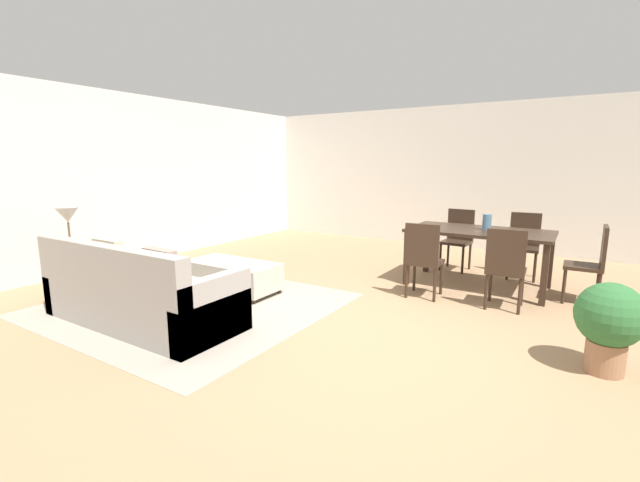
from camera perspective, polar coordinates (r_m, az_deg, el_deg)
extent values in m
plane|color=#9E7A56|center=(4.19, 4.31, -12.28)|extent=(10.80, 10.80, 0.00)
cube|color=silver|center=(8.62, 20.36, 7.98)|extent=(9.00, 0.12, 2.70)
cube|color=silver|center=(7.42, -26.07, 7.30)|extent=(0.12, 11.00, 2.70)
cube|color=gray|center=(5.19, -16.58, -8.13)|extent=(3.00, 2.80, 0.01)
cube|color=gray|center=(4.78, -22.63, -7.51)|extent=(2.17, 0.88, 0.42)
cube|color=gray|center=(4.48, -26.75, -3.28)|extent=(2.17, 0.16, 0.44)
cube|color=gray|center=(5.59, -28.77, -4.40)|extent=(0.14, 0.88, 0.62)
cube|color=gray|center=(3.99, -14.14, -8.99)|extent=(0.14, 0.88, 0.62)
cube|color=beige|center=(4.99, -26.50, -2.15)|extent=(0.41, 0.11, 0.41)
cube|color=gray|center=(4.29, -20.56, -3.64)|extent=(0.41, 0.12, 0.41)
cube|color=#B7AD9E|center=(5.52, -11.60, -4.42)|extent=(1.20, 0.58, 0.32)
cylinder|color=#332319|center=(6.11, -13.70, -4.94)|extent=(0.05, 0.05, 0.06)
cylinder|color=#332319|center=(5.40, -5.50, -6.70)|extent=(0.05, 0.05, 0.06)
cylinder|color=#332319|center=(5.80, -17.14, -5.93)|extent=(0.05, 0.05, 0.06)
cylinder|color=#332319|center=(5.05, -8.88, -8.02)|extent=(0.05, 0.05, 0.06)
cube|color=olive|center=(5.88, -30.37, -1.30)|extent=(0.40, 0.40, 0.03)
cylinder|color=olive|center=(6.16, -29.47, -3.51)|extent=(0.04, 0.04, 0.55)
cylinder|color=olive|center=(5.87, -27.88, -4.01)|extent=(0.04, 0.04, 0.55)
cylinder|color=olive|center=(6.02, -32.31, -4.09)|extent=(0.04, 0.04, 0.55)
cylinder|color=olive|center=(5.72, -30.82, -4.64)|extent=(0.04, 0.04, 0.55)
cylinder|color=brown|center=(5.87, -30.40, -1.04)|extent=(0.16, 0.16, 0.02)
cylinder|color=brown|center=(5.85, -30.55, 0.62)|extent=(0.02, 0.02, 0.32)
cone|color=silver|center=(5.82, -30.78, 3.05)|extent=(0.26, 0.26, 0.18)
cube|color=#332319|center=(5.91, 20.59, 1.22)|extent=(1.76, 0.95, 0.04)
cube|color=#332319|center=(6.57, 14.13, -0.93)|extent=(0.07, 0.07, 0.72)
cube|color=#332319|center=(6.28, 28.48, -2.40)|extent=(0.07, 0.07, 0.72)
cube|color=#332319|center=(5.81, 11.56, -2.29)|extent=(0.07, 0.07, 0.72)
cube|color=#332319|center=(5.47, 27.86, -4.08)|extent=(0.07, 0.07, 0.72)
cube|color=#332319|center=(5.33, 13.88, -2.75)|extent=(0.43, 0.43, 0.04)
cube|color=#332319|center=(5.11, 13.49, -0.37)|extent=(0.40, 0.07, 0.47)
cylinder|color=#332319|center=(5.59, 12.53, -4.47)|extent=(0.04, 0.04, 0.41)
cylinder|color=#332319|center=(5.51, 15.94, -4.84)|extent=(0.04, 0.04, 0.41)
cylinder|color=#332319|center=(5.27, 11.51, -5.32)|extent=(0.04, 0.04, 0.41)
cylinder|color=#332319|center=(5.19, 15.12, -5.73)|extent=(0.04, 0.04, 0.41)
cube|color=#332319|center=(5.20, 23.65, -3.66)|extent=(0.42, 0.42, 0.04)
cube|color=#332319|center=(4.97, 23.65, -1.26)|extent=(0.40, 0.06, 0.47)
cylinder|color=#332319|center=(5.43, 21.88, -5.40)|extent=(0.04, 0.04, 0.41)
cylinder|color=#332319|center=(5.41, 25.46, -5.75)|extent=(0.04, 0.04, 0.41)
cylinder|color=#332319|center=(5.11, 21.37, -6.35)|extent=(0.04, 0.04, 0.41)
cylinder|color=#332319|center=(5.08, 25.19, -6.72)|extent=(0.04, 0.04, 0.41)
cube|color=#332319|center=(6.78, 17.76, -0.18)|extent=(0.43, 0.43, 0.04)
cube|color=#332319|center=(6.91, 18.36, 2.12)|extent=(0.40, 0.07, 0.47)
cylinder|color=#332319|center=(6.61, 18.58, -2.47)|extent=(0.04, 0.04, 0.41)
cylinder|color=#332319|center=(6.72, 15.82, -2.12)|extent=(0.04, 0.04, 0.41)
cylinder|color=#332319|center=(6.93, 19.44, -1.95)|extent=(0.04, 0.04, 0.41)
cylinder|color=#332319|center=(7.03, 16.80, -1.63)|extent=(0.04, 0.04, 0.41)
cube|color=#332319|center=(6.64, 25.57, -0.92)|extent=(0.43, 0.43, 0.04)
cube|color=#332319|center=(6.77, 25.82, 1.46)|extent=(0.40, 0.07, 0.47)
cylinder|color=#332319|center=(6.51, 26.84, -3.25)|extent=(0.04, 0.04, 0.41)
cylinder|color=#332319|center=(6.52, 23.86, -2.99)|extent=(0.04, 0.04, 0.41)
cylinder|color=#332319|center=(6.84, 26.92, -2.64)|extent=(0.04, 0.04, 0.41)
cylinder|color=#332319|center=(6.85, 24.08, -2.40)|extent=(0.04, 0.04, 0.41)
cube|color=#332319|center=(5.82, 31.80, -2.92)|extent=(0.41, 0.41, 0.04)
cube|color=#332319|center=(5.78, 33.81, -0.62)|extent=(0.05, 0.40, 0.47)
cylinder|color=#332319|center=(5.71, 29.88, -5.32)|extent=(0.04, 0.04, 0.41)
cylinder|color=#332319|center=(6.04, 29.98, -4.53)|extent=(0.04, 0.04, 0.41)
cylinder|color=#332319|center=(5.71, 33.29, -5.63)|extent=(0.04, 0.04, 0.41)
cylinder|color=#332319|center=(6.04, 33.20, -4.82)|extent=(0.04, 0.04, 0.41)
cylinder|color=slate|center=(5.92, 21.47, 2.38)|extent=(0.11, 0.11, 0.21)
cylinder|color=#996B4C|center=(4.08, 33.88, -12.74)|extent=(0.28, 0.28, 0.26)
sphere|color=#2D6633|center=(3.97, 34.38, -8.17)|extent=(0.50, 0.50, 0.50)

